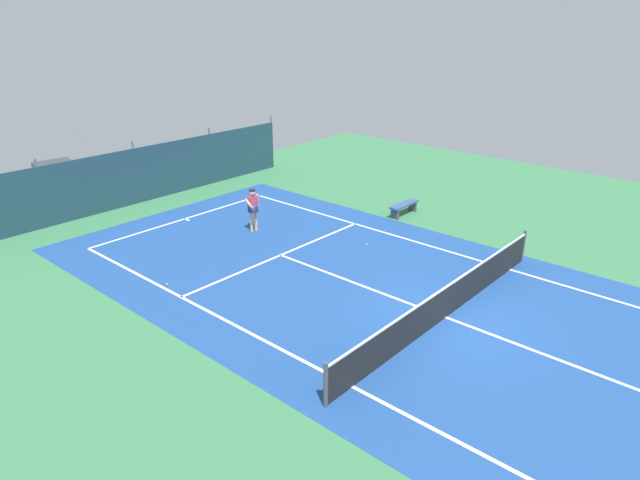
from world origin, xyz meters
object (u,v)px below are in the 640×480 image
at_px(tennis_ball_near_player, 367,244).
at_px(parked_car, 59,182).
at_px(tennis_ball_midcourt, 167,284).
at_px(courtside_bench, 404,206).
at_px(tennis_net, 447,301).
at_px(tennis_player, 253,207).

height_order(tennis_ball_near_player, parked_car, parked_car).
height_order(tennis_ball_midcourt, courtside_bench, courtside_bench).
bearing_deg(tennis_ball_midcourt, parked_car, 80.51).
bearing_deg(tennis_net, tennis_player, 83.77).
bearing_deg(tennis_ball_near_player, courtside_bench, 13.03).
bearing_deg(tennis_player, courtside_bench, 153.22).
bearing_deg(tennis_ball_near_player, parked_car, 110.16).
relative_size(tennis_player, courtside_bench, 1.03).
distance_m(tennis_ball_near_player, courtside_bench, 3.71).
bearing_deg(tennis_ball_near_player, tennis_player, 113.22).
xyz_separation_m(tennis_player, courtside_bench, (5.35, -3.24, -0.59)).
bearing_deg(tennis_player, tennis_ball_near_player, 117.64).
distance_m(tennis_net, parked_car, 18.10).
height_order(tennis_ball_near_player, tennis_ball_midcourt, same).
distance_m(tennis_player, courtside_bench, 6.28).
height_order(tennis_player, parked_car, parked_car).
xyz_separation_m(tennis_ball_near_player, tennis_ball_midcourt, (-6.63, 2.65, 0.00)).
distance_m(tennis_ball_near_player, parked_car, 14.12).
bearing_deg(tennis_net, courtside_bench, 41.44).
relative_size(tennis_ball_midcourt, parked_car, 0.01).
bearing_deg(tennis_player, tennis_net, 88.19).
bearing_deg(parked_car, courtside_bench, -47.97).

